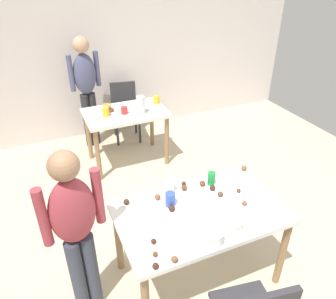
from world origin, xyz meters
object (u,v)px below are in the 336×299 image
object	(u,v)px
mixing_bowl	(231,225)
pitcher_far	(141,105)
dining_table_near	(200,219)
person_adult_far	(86,83)
dining_table_far	(126,120)
person_girl_near	(75,225)
soda_can	(211,178)
chair_far_table	(125,108)

from	to	relation	value
mixing_bowl	pitcher_far	size ratio (longest dim) A/B	0.70
dining_table_near	person_adult_far	distance (m)	2.79
dining_table_far	mixing_bowl	distance (m)	2.35
dining_table_far	person_girl_near	bearing A→B (deg)	-115.71
soda_can	pitcher_far	size ratio (longest dim) A/B	0.52
chair_far_table	mixing_bowl	distance (m)	3.06
chair_far_table	dining_table_near	bearing A→B (deg)	-94.27
person_girl_near	soda_can	distance (m)	1.21
soda_can	pitcher_far	bearing A→B (deg)	92.05
pitcher_far	person_girl_near	bearing A→B (deg)	-121.32
chair_far_table	person_adult_far	xyz separation A→B (m)	(-0.54, -0.02, 0.47)
mixing_bowl	person_girl_near	bearing A→B (deg)	161.72
dining_table_far	chair_far_table	xyz separation A→B (m)	(0.19, 0.70, -0.14)
person_girl_near	pitcher_far	distance (m)	2.18
dining_table_far	pitcher_far	distance (m)	0.32
dining_table_far	person_adult_far	bearing A→B (deg)	117.25
soda_can	dining_table_near	bearing A→B (deg)	-132.70
dining_table_far	pitcher_far	bearing A→B (deg)	-37.75
dining_table_near	person_adult_far	size ratio (longest dim) A/B	0.83
dining_table_far	person_adult_far	world-z (taller)	person_adult_far
chair_far_table	mixing_bowl	xyz separation A→B (m)	(-0.10, -3.04, 0.30)
person_adult_far	soda_can	bearing A→B (deg)	-76.86
dining_table_near	soda_can	bearing A→B (deg)	47.30
person_adult_far	mixing_bowl	world-z (taller)	person_adult_far
chair_far_table	person_girl_near	distance (m)	2.96
dining_table_far	person_girl_near	xyz separation A→B (m)	(-0.96, -2.00, 0.25)
dining_table_near	pitcher_far	world-z (taller)	pitcher_far
dining_table_far	dining_table_near	bearing A→B (deg)	-90.45
mixing_bowl	dining_table_near	bearing A→B (deg)	111.20
dining_table_far	chair_far_table	bearing A→B (deg)	74.69
dining_table_far	chair_far_table	distance (m)	0.74
mixing_bowl	soda_can	size ratio (longest dim) A/B	1.33
chair_far_table	person_girl_near	world-z (taller)	person_girl_near
dining_table_far	pitcher_far	xyz separation A→B (m)	(0.17, -0.13, 0.23)
person_adult_far	person_girl_near	bearing A→B (deg)	-102.94
dining_table_near	chair_far_table	distance (m)	2.79
person_girl_near	mixing_bowl	world-z (taller)	person_girl_near
dining_table_near	soda_can	distance (m)	0.40
dining_table_near	mixing_bowl	world-z (taller)	mixing_bowl
dining_table_near	person_adult_far	world-z (taller)	person_adult_far
chair_far_table	person_girl_near	size ratio (longest dim) A/B	0.59
soda_can	pitcher_far	xyz separation A→B (m)	(-0.06, 1.67, 0.06)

